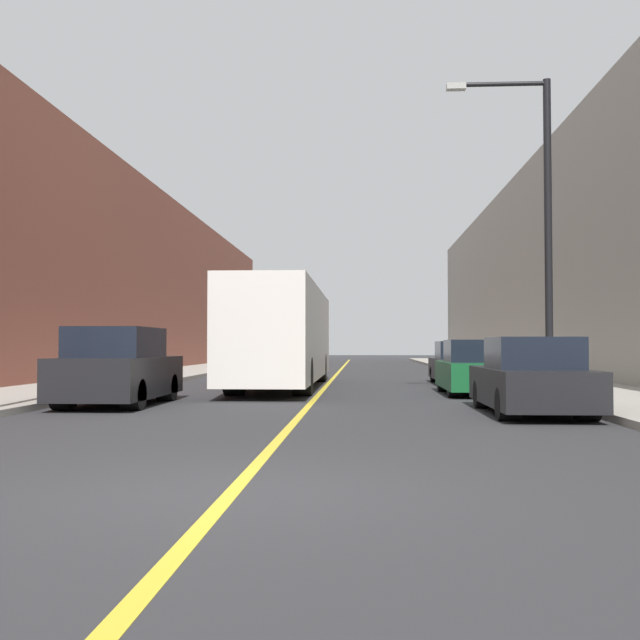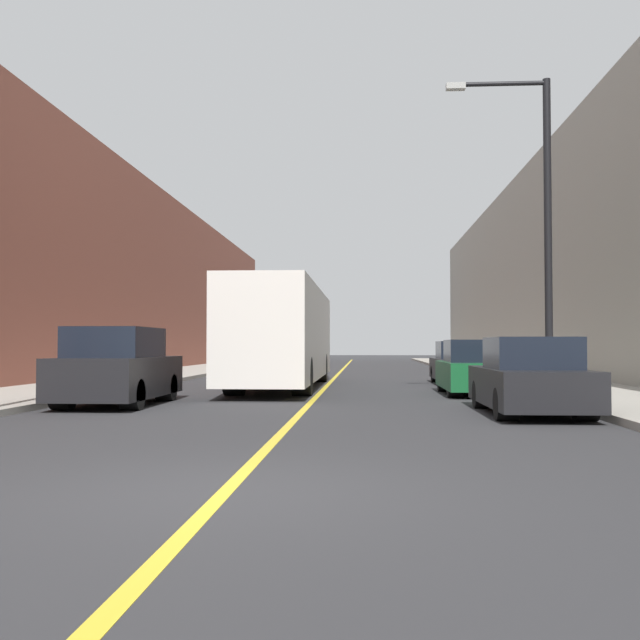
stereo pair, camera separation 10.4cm
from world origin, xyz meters
TOP-DOWN VIEW (x-y plane):
  - ground_plane at (0.00, 0.00)m, footprint 200.00×200.00m
  - sidewalk_left at (-7.67, 30.00)m, footprint 3.79×72.00m
  - sidewalk_right at (7.67, 30.00)m, footprint 3.79×72.00m
  - building_row_left at (-11.57, 30.00)m, footprint 4.00×72.00m
  - building_row_right at (11.57, 30.00)m, footprint 4.00×72.00m
  - road_center_line at (0.00, 30.00)m, footprint 0.16×72.00m
  - bus at (-1.37, 17.63)m, footprint 2.44×12.93m
  - parked_suv_left at (-4.48, 10.13)m, footprint 1.96×4.49m
  - car_right_near at (4.69, 8.36)m, footprint 1.85×4.50m
  - car_right_mid at (4.46, 14.44)m, footprint 1.84×4.24m
  - car_right_far at (4.74, 20.16)m, footprint 1.78×4.68m
  - street_lamp_right at (5.86, 12.48)m, footprint 2.70×0.24m

SIDE VIEW (x-z plane):
  - ground_plane at x=0.00m, z-range 0.00..0.00m
  - road_center_line at x=0.00m, z-range 0.00..0.01m
  - sidewalk_left at x=-7.67m, z-range 0.00..0.15m
  - sidewalk_right at x=7.67m, z-range 0.00..0.15m
  - car_right_far at x=4.74m, z-range -0.08..1.47m
  - car_right_mid at x=4.46m, z-range -0.08..1.48m
  - car_right_near at x=4.69m, z-range -0.08..1.49m
  - parked_suv_left at x=-4.48m, z-range -0.07..1.76m
  - bus at x=-1.37m, z-range 0.13..3.40m
  - street_lamp_right at x=5.86m, z-range 0.70..8.92m
  - building_row_left at x=-11.57m, z-range 0.00..9.83m
  - building_row_right at x=11.57m, z-range 0.00..10.67m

